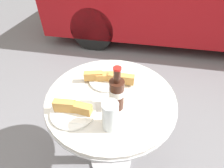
{
  "coord_description": "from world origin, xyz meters",
  "views": [
    {
      "loc": [
        0.13,
        -0.67,
        1.41
      ],
      "look_at": [
        0.0,
        0.04,
        0.79
      ],
      "focal_mm": 28.0,
      "sensor_mm": 36.0,
      "label": 1
    }
  ],
  "objects_px": {
    "cola_bottle_left": "(117,93)",
    "drinking_glass": "(110,117)",
    "bistro_table": "(111,113)",
    "lunch_plate_far": "(73,110)",
    "lunch_plate_near": "(108,78)"
  },
  "relations": [
    {
      "from": "cola_bottle_left",
      "to": "lunch_plate_far",
      "type": "height_order",
      "value": "cola_bottle_left"
    },
    {
      "from": "cola_bottle_left",
      "to": "lunch_plate_near",
      "type": "xyz_separation_m",
      "value": [
        -0.08,
        0.19,
        -0.07
      ]
    },
    {
      "from": "drinking_glass",
      "to": "lunch_plate_near",
      "type": "bearing_deg",
      "value": 103.51
    },
    {
      "from": "bistro_table",
      "to": "cola_bottle_left",
      "type": "bearing_deg",
      "value": -60.29
    },
    {
      "from": "lunch_plate_near",
      "to": "bistro_table",
      "type": "bearing_deg",
      "value": -71.28
    },
    {
      "from": "bistro_table",
      "to": "lunch_plate_far",
      "type": "relative_size",
      "value": 3.34
    },
    {
      "from": "lunch_plate_near",
      "to": "lunch_plate_far",
      "type": "height_order",
      "value": "lunch_plate_far"
    },
    {
      "from": "lunch_plate_near",
      "to": "lunch_plate_far",
      "type": "bearing_deg",
      "value": -114.4
    },
    {
      "from": "bistro_table",
      "to": "lunch_plate_near",
      "type": "bearing_deg",
      "value": 108.72
    },
    {
      "from": "drinking_glass",
      "to": "cola_bottle_left",
      "type": "bearing_deg",
      "value": 86.75
    },
    {
      "from": "drinking_glass",
      "to": "lunch_plate_far",
      "type": "height_order",
      "value": "drinking_glass"
    },
    {
      "from": "cola_bottle_left",
      "to": "drinking_glass",
      "type": "distance_m",
      "value": 0.12
    },
    {
      "from": "bistro_table",
      "to": "drinking_glass",
      "type": "xyz_separation_m",
      "value": [
        0.04,
        -0.2,
        0.22
      ]
    },
    {
      "from": "cola_bottle_left",
      "to": "lunch_plate_near",
      "type": "height_order",
      "value": "cola_bottle_left"
    },
    {
      "from": "bistro_table",
      "to": "drinking_glass",
      "type": "height_order",
      "value": "drinking_glass"
    }
  ]
}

